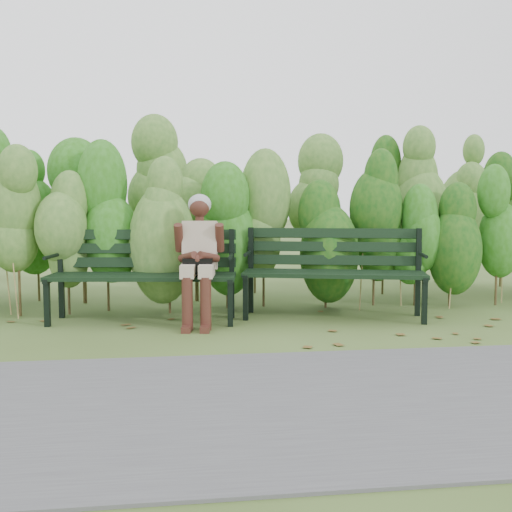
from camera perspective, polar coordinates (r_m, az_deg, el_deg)
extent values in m
plane|color=#3A4F1E|center=(6.19, 0.43, -7.22)|extent=(80.00, 80.00, 0.00)
cube|color=#474749|center=(4.10, 4.83, -13.67)|extent=(60.00, 2.50, 0.01)
cylinder|color=#47381E|center=(7.59, -22.10, -2.24)|extent=(0.03, 0.03, 0.80)
ellipsoid|color=#256110|center=(7.54, -22.26, 2.59)|extent=(0.64, 0.64, 1.44)
cylinder|color=#47381E|center=(7.46, -17.55, -2.22)|extent=(0.03, 0.03, 0.80)
ellipsoid|color=#256110|center=(7.41, -17.68, 2.69)|extent=(0.64, 0.64, 1.44)
cylinder|color=#47381E|center=(7.38, -12.86, -2.19)|extent=(0.03, 0.03, 0.80)
ellipsoid|color=#256110|center=(7.33, -12.96, 2.78)|extent=(0.64, 0.64, 1.44)
cylinder|color=#47381E|center=(7.35, -8.10, -2.15)|extent=(0.03, 0.03, 0.80)
ellipsoid|color=#256110|center=(7.29, -8.16, 2.85)|extent=(0.64, 0.64, 1.44)
cylinder|color=#47381E|center=(7.37, -3.33, -2.08)|extent=(0.03, 0.03, 0.80)
ellipsoid|color=#256110|center=(7.31, -3.36, 2.90)|extent=(0.64, 0.64, 1.44)
cylinder|color=#47381E|center=(7.44, 1.38, -2.01)|extent=(0.03, 0.03, 0.80)
ellipsoid|color=#256110|center=(7.38, 1.39, 2.93)|extent=(0.64, 0.64, 1.44)
cylinder|color=#47381E|center=(7.55, 5.97, -1.92)|extent=(0.03, 0.03, 0.80)
ellipsoid|color=#256110|center=(7.50, 6.01, 2.93)|extent=(0.64, 0.64, 1.44)
cylinder|color=#47381E|center=(7.72, 10.39, -1.83)|extent=(0.03, 0.03, 0.80)
ellipsoid|color=#256110|center=(7.67, 10.47, 2.92)|extent=(0.64, 0.64, 1.44)
cylinder|color=#47381E|center=(7.93, 14.60, -1.73)|extent=(0.03, 0.03, 0.80)
ellipsoid|color=#256110|center=(7.88, 14.71, 2.90)|extent=(0.64, 0.64, 1.44)
cylinder|color=#47381E|center=(8.18, 18.58, -1.62)|extent=(0.03, 0.03, 0.80)
ellipsoid|color=#256110|center=(8.13, 18.71, 2.86)|extent=(0.64, 0.64, 1.44)
cylinder|color=#47381E|center=(8.46, 22.30, -1.52)|extent=(0.03, 0.03, 0.80)
ellipsoid|color=#256110|center=(8.42, 22.45, 2.81)|extent=(0.64, 0.64, 1.44)
cylinder|color=#47381E|center=(8.53, -20.03, -0.39)|extent=(0.04, 0.04, 1.10)
ellipsoid|color=#104713|center=(8.49, -20.22, 5.53)|extent=(0.70, 0.70, 1.98)
cylinder|color=#47381E|center=(8.39, -14.91, -0.33)|extent=(0.04, 0.04, 1.10)
ellipsoid|color=#104713|center=(8.36, -15.05, 5.68)|extent=(0.70, 0.70, 1.98)
cylinder|color=#47381E|center=(8.33, -9.66, -0.27)|extent=(0.04, 0.04, 1.10)
ellipsoid|color=#104713|center=(8.29, -9.75, 5.79)|extent=(0.70, 0.70, 1.98)
cylinder|color=#47381E|center=(8.34, -4.38, -0.21)|extent=(0.04, 0.04, 1.10)
ellipsoid|color=#104713|center=(8.30, -4.42, 5.85)|extent=(0.70, 0.70, 1.98)
cylinder|color=#47381E|center=(8.41, 0.85, -0.15)|extent=(0.04, 0.04, 1.10)
ellipsoid|color=#104713|center=(8.38, 0.86, 5.86)|extent=(0.70, 0.70, 1.98)
cylinder|color=#47381E|center=(8.56, 5.94, -0.08)|extent=(0.04, 0.04, 1.10)
ellipsoid|color=#104713|center=(8.52, 6.00, 5.82)|extent=(0.70, 0.70, 1.98)
cylinder|color=#47381E|center=(8.77, 10.83, -0.02)|extent=(0.04, 0.04, 1.10)
ellipsoid|color=#104713|center=(8.74, 10.92, 5.74)|extent=(0.70, 0.70, 1.98)
cylinder|color=#47381E|center=(9.04, 15.45, 0.04)|extent=(0.04, 0.04, 1.10)
ellipsoid|color=#104713|center=(9.01, 15.58, 5.62)|extent=(0.70, 0.70, 1.98)
cylinder|color=#47381E|center=(9.37, 19.78, 0.09)|extent=(0.04, 0.04, 1.10)
ellipsoid|color=#104713|center=(9.34, 19.94, 5.48)|extent=(0.70, 0.70, 1.98)
cube|color=brown|center=(5.69, -4.64, -8.30)|extent=(0.10, 0.11, 0.01)
cube|color=brown|center=(6.33, 22.06, -7.30)|extent=(0.10, 0.11, 0.01)
cube|color=brown|center=(5.15, 7.52, -9.79)|extent=(0.07, 0.09, 0.01)
cube|color=brown|center=(7.62, 21.17, -5.21)|extent=(0.10, 0.11, 0.01)
cube|color=brown|center=(5.71, 3.91, -8.25)|extent=(0.10, 0.11, 0.01)
cube|color=brown|center=(6.86, -21.81, -6.34)|extent=(0.11, 0.11, 0.01)
cube|color=brown|center=(6.39, 9.72, -6.87)|extent=(0.10, 0.08, 0.01)
cube|color=brown|center=(6.85, 20.27, -6.32)|extent=(0.09, 0.11, 0.01)
cube|color=brown|center=(6.42, 5.41, -6.77)|extent=(0.11, 0.11, 0.01)
cube|color=brown|center=(6.30, -6.56, -7.01)|extent=(0.11, 0.11, 0.01)
cube|color=brown|center=(5.96, 0.27, -7.68)|extent=(0.11, 0.11, 0.01)
cube|color=brown|center=(6.68, -7.72, -6.32)|extent=(0.09, 0.10, 0.01)
cube|color=brown|center=(6.32, -21.73, -7.31)|extent=(0.11, 0.11, 0.01)
cube|color=brown|center=(6.65, -1.48, -6.34)|extent=(0.11, 0.09, 0.01)
cube|color=brown|center=(6.83, -0.89, -6.02)|extent=(0.08, 0.09, 0.01)
cube|color=brown|center=(7.01, -8.58, -5.79)|extent=(0.11, 0.11, 0.01)
cube|color=brown|center=(7.01, -7.71, -5.78)|extent=(0.09, 0.10, 0.01)
cube|color=brown|center=(6.04, 18.79, -7.78)|extent=(0.10, 0.08, 0.01)
cube|color=brown|center=(6.17, 17.91, -7.49)|extent=(0.11, 0.11, 0.01)
cube|color=brown|center=(6.22, -10.01, -7.21)|extent=(0.11, 0.11, 0.01)
cube|color=black|center=(6.49, -11.12, -2.17)|extent=(2.04, 0.38, 0.05)
cube|color=black|center=(6.63, -10.89, -2.01)|extent=(2.04, 0.38, 0.05)
cube|color=black|center=(6.77, -10.67, -1.86)|extent=(2.04, 0.38, 0.05)
cube|color=black|center=(6.90, -10.46, -1.72)|extent=(2.04, 0.38, 0.05)
cube|color=black|center=(6.99, -10.33, -0.60)|extent=(2.04, 0.32, 0.12)
cube|color=black|center=(7.00, -10.32, 0.71)|extent=(2.04, 0.32, 0.12)
cube|color=black|center=(7.00, -10.32, 2.02)|extent=(2.04, 0.32, 0.12)
cube|color=black|center=(6.76, -19.28, -4.25)|extent=(0.06, 0.06, 0.51)
cube|color=black|center=(7.19, -18.08, -1.62)|extent=(0.06, 0.06, 1.02)
cube|color=black|center=(6.94, -18.73, -2.06)|extent=(0.13, 0.57, 0.05)
cylinder|color=black|center=(6.86, -18.94, -0.05)|extent=(0.09, 0.43, 0.04)
cube|color=black|center=(6.40, -2.46, -4.48)|extent=(0.06, 0.06, 0.51)
cube|color=black|center=(6.85, -2.32, -1.69)|extent=(0.06, 0.06, 1.02)
cube|color=black|center=(6.59, -2.40, -2.16)|extent=(0.13, 0.57, 0.05)
cylinder|color=black|center=(6.51, -2.42, -0.04)|extent=(0.09, 0.43, 0.04)
cube|color=black|center=(6.66, 7.42, -1.91)|extent=(2.02, 0.62, 0.05)
cube|color=black|center=(6.80, 7.41, -1.76)|extent=(2.02, 0.62, 0.05)
cube|color=black|center=(6.94, 7.39, -1.62)|extent=(2.02, 0.62, 0.05)
cube|color=black|center=(7.08, 7.37, -1.49)|extent=(2.02, 0.62, 0.05)
cube|color=black|center=(7.17, 7.37, -0.39)|extent=(2.01, 0.56, 0.12)
cube|color=black|center=(7.18, 7.39, 0.89)|extent=(2.01, 0.56, 0.12)
cube|color=black|center=(7.18, 7.40, 2.17)|extent=(2.01, 0.56, 0.12)
cube|color=black|center=(6.73, -0.99, -3.99)|extent=(0.07, 0.07, 0.51)
cube|color=black|center=(7.18, -0.48, -1.35)|extent=(0.07, 0.07, 1.03)
cube|color=black|center=(6.93, -0.75, -1.78)|extent=(0.19, 0.57, 0.05)
cylinder|color=black|center=(6.84, -0.81, 0.25)|extent=(0.14, 0.42, 0.04)
cube|color=black|center=(6.77, 15.76, -4.14)|extent=(0.07, 0.07, 0.51)
cube|color=black|center=(7.21, 15.19, -1.50)|extent=(0.07, 0.07, 1.03)
cube|color=black|center=(6.96, 15.50, -1.94)|extent=(0.19, 0.57, 0.05)
cylinder|color=black|center=(6.87, 15.63, 0.08)|extent=(0.14, 0.42, 0.04)
cube|color=#BBAB8C|center=(6.39, -6.41, -1.35)|extent=(0.20, 0.46, 0.14)
cube|color=#BBAB8C|center=(6.37, -4.71, -1.36)|extent=(0.20, 0.46, 0.14)
cylinder|color=#432017|center=(6.26, -6.56, -4.54)|extent=(0.13, 0.13, 0.55)
cylinder|color=#432017|center=(6.24, -4.81, -4.55)|extent=(0.13, 0.13, 0.55)
cube|color=#432017|center=(6.22, -6.62, -6.89)|extent=(0.12, 0.22, 0.06)
cube|color=#432017|center=(6.20, -4.86, -6.91)|extent=(0.12, 0.22, 0.06)
cube|color=#BBAB8C|center=(6.64, -5.35, 1.01)|extent=(0.41, 0.31, 0.55)
cylinder|color=#432017|center=(6.60, -5.39, 3.48)|extent=(0.10, 0.10, 0.11)
sphere|color=#432017|center=(6.59, -5.41, 4.67)|extent=(0.22, 0.22, 0.22)
ellipsoid|color=gray|center=(6.62, -5.39, 4.90)|extent=(0.26, 0.24, 0.23)
cylinder|color=#432017|center=(6.57, -7.36, 1.74)|extent=(0.12, 0.23, 0.33)
cylinder|color=#432017|center=(6.53, -3.48, 1.75)|extent=(0.12, 0.23, 0.33)
cylinder|color=#432017|center=(6.44, -6.51, -0.07)|extent=(0.22, 0.29, 0.14)
cylinder|color=#432017|center=(6.42, -4.53, -0.07)|extent=(0.26, 0.26, 0.14)
sphere|color=#432017|center=(6.37, -5.57, -0.31)|extent=(0.12, 0.12, 0.12)
cube|color=black|center=(6.38, -5.56, -0.97)|extent=(0.33, 0.17, 0.17)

